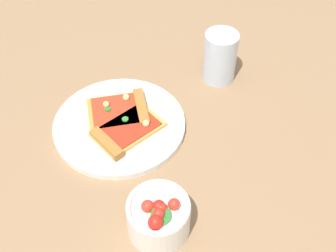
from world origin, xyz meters
TOP-DOWN VIEW (x-y plane):
  - ground_plane at (0.00, 0.00)m, footprint 2.40×2.40m
  - plate at (-0.03, 0.02)m, footprint 0.26×0.26m
  - pizza_slice_near at (0.00, 0.00)m, footprint 0.09×0.14m
  - pizza_slice_far at (-0.04, 0.04)m, footprint 0.15×0.15m
  - salad_bowl at (0.18, -0.09)m, footprint 0.10×0.10m
  - soda_glass at (0.02, 0.27)m, footprint 0.07×0.07m

SIDE VIEW (x-z plane):
  - ground_plane at x=0.00m, z-range 0.00..0.00m
  - plate at x=-0.03m, z-range 0.00..0.01m
  - pizza_slice_far at x=-0.04m, z-range 0.01..0.03m
  - pizza_slice_near at x=0.00m, z-range 0.01..0.03m
  - salad_bowl at x=0.18m, z-range 0.00..0.08m
  - soda_glass at x=0.02m, z-range 0.00..0.11m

